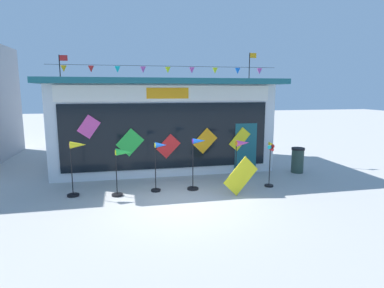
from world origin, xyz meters
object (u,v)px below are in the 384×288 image
wind_spinner_center_right (196,158)px  wind_spinner_right (241,156)px  wind_spinner_far_right (270,160)px  wind_spinner_left (122,162)px  display_kite_on_ground (241,176)px  wind_spinner_far_left (76,159)px  kite_shop_building (161,123)px  wind_spinner_center_left (159,159)px  trash_bin (298,160)px

wind_spinner_center_right → wind_spinner_right: wind_spinner_center_right is taller
wind_spinner_far_right → wind_spinner_right: bearing=171.9°
wind_spinner_left → wind_spinner_right: size_ratio=0.92×
wind_spinner_center_right → display_kite_on_ground: bearing=-33.4°
wind_spinner_right → display_kite_on_ground: size_ratio=1.47×
wind_spinner_right → display_kite_on_ground: bearing=-109.3°
wind_spinner_center_right → wind_spinner_far_right: size_ratio=1.11×
wind_spinner_center_right → wind_spinner_far_right: 2.54m
display_kite_on_ground → wind_spinner_far_left: bearing=169.3°
wind_spinner_left → kite_shop_building: bearing=67.0°
kite_shop_building → wind_spinner_far_right: (3.22, -4.13, -0.94)m
wind_spinner_center_left → display_kite_on_ground: wind_spinner_center_left is taller
kite_shop_building → display_kite_on_ground: size_ratio=8.05×
trash_bin → wind_spinner_center_right: bearing=-163.6°
wind_spinner_center_right → wind_spinner_center_left: bearing=176.2°
wind_spinner_far_right → display_kite_on_ground: 1.44m
kite_shop_building → display_kite_on_ground: (1.95, -4.71, -1.27)m
wind_spinner_far_left → wind_spinner_far_right: bearing=-3.4°
wind_spinner_right → wind_spinner_far_right: size_ratio=1.05×
kite_shop_building → wind_spinner_center_left: (-0.54, -3.80, -0.80)m
wind_spinner_left → wind_spinner_far_right: wind_spinner_far_right is taller
wind_spinner_center_right → trash_bin: 4.71m
kite_shop_building → wind_spinner_center_right: (0.70, -3.88, -0.82)m
wind_spinner_center_right → trash_bin: (4.49, 1.32, -0.55)m
wind_spinner_far_left → wind_spinner_center_left: (2.55, -0.05, -0.12)m
wind_spinner_far_left → wind_spinner_right: size_ratio=1.06×
wind_spinner_center_left → wind_spinner_center_right: size_ratio=0.94×
wind_spinner_far_left → display_kite_on_ground: 5.16m
wind_spinner_right → trash_bin: wind_spinner_right is taller
wind_spinner_far_left → wind_spinner_center_right: size_ratio=1.00×
wind_spinner_center_left → wind_spinner_far_right: (3.76, -0.32, -0.14)m
wind_spinner_far_left → wind_spinner_center_right: (3.79, -0.13, -0.14)m
wind_spinner_center_right → wind_spinner_far_right: (2.53, -0.24, -0.12)m
kite_shop_building → wind_spinner_right: 4.62m
wind_spinner_left → wind_spinner_right: (3.91, 0.03, 0.01)m
kite_shop_building → wind_spinner_right: size_ratio=5.49×
wind_spinner_center_right → wind_spinner_far_left: bearing=178.1°
wind_spinner_far_right → kite_shop_building: bearing=128.0°
wind_spinner_far_left → trash_bin: 8.38m
wind_spinner_center_right → display_kite_on_ground: wind_spinner_center_right is taller
wind_spinner_far_left → wind_spinner_right: 5.30m
kite_shop_building → display_kite_on_ground: kite_shop_building is taller
kite_shop_building → wind_spinner_far_left: (-3.09, -3.75, -0.68)m
wind_spinner_left → wind_spinner_center_left: size_ratio=0.92×
wind_spinner_left → wind_spinner_center_left: wind_spinner_center_left is taller
kite_shop_building → wind_spinner_center_right: size_ratio=5.19×
trash_bin → display_kite_on_ground: size_ratio=0.91×
wind_spinner_right → trash_bin: bearing=25.4°
wind_spinner_right → wind_spinner_left: bearing=-179.6°
wind_spinner_center_right → display_kite_on_ground: size_ratio=1.55×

